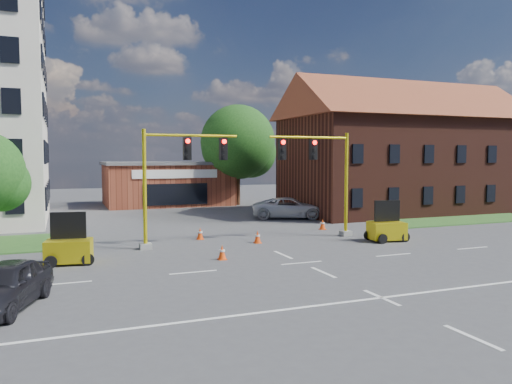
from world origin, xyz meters
The scene contains 16 objects.
ground centered at (0.00, 0.00, 0.00)m, with size 120.00×120.00×0.00m, color #454548.
grass_verge_ne centered at (18.00, 9.00, 0.04)m, with size 14.00×4.00×0.08m, color #2C5A21.
lane_markings centered at (0.00, -3.00, 0.01)m, with size 60.00×36.00×0.01m, color white, non-canonical shape.
brick_shop centered at (0.00, 29.98, 2.16)m, with size 12.40×8.40×4.30m.
townhouse_row centered at (18.00, 16.00, 5.93)m, with size 21.00×11.00×11.50m.
tree_large centered at (6.88, 27.08, 6.00)m, with size 7.76×7.39×9.95m.
signal_mast_west centered at (-4.36, 6.00, 3.92)m, with size 5.30×0.60×6.20m.
signal_mast_east centered at (4.36, 6.00, 3.92)m, with size 5.30×0.60×6.20m.
trailer_west centered at (-9.75, 3.63, 0.70)m, with size 2.15×1.62×2.22m.
trailer_east centered at (7.17, 3.53, 0.69)m, with size 2.14×1.61×2.21m.
cone_a centered at (-3.11, 2.00, 0.34)m, with size 0.40×0.40×0.70m.
cone_b centered at (-2.56, 7.94, 0.34)m, with size 0.40×0.40×0.70m.
cone_c centered at (0.07, 5.55, 0.34)m, with size 0.40×0.40×0.70m.
cone_d centered at (5.99, 8.83, 0.34)m, with size 0.40×0.40×0.70m.
pickup_white centered at (6.59, 15.05, 0.81)m, with size 2.69×5.84×1.62m, color silver.
sedan_dark centered at (-11.74, -2.69, 0.75)m, with size 1.78×4.43×1.51m, color black.
Camera 1 is at (-10.05, -19.88, 4.76)m, focal length 35.00 mm.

